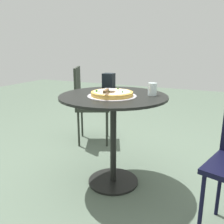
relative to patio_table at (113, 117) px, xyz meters
name	(u,v)px	position (x,y,z in m)	size (l,w,h in m)	color
ground_plane	(113,182)	(0.00, 0.00, -0.57)	(10.00, 10.00, 0.00)	#566756
patio_table	(113,117)	(0.00, 0.00, 0.00)	(0.84, 0.84, 0.75)	black
pizza_on_tray	(112,94)	(-0.01, 0.04, 0.20)	(0.37, 0.37, 0.05)	silver
pizza_server	(107,90)	(-0.01, 0.12, 0.24)	(0.10, 0.22, 0.02)	silver
drinking_cup	(152,89)	(-0.27, -0.13, 0.23)	(0.07, 0.07, 0.09)	silver
napkin_dispenser	(109,81)	(0.15, -0.23, 0.25)	(0.10, 0.08, 0.14)	black
patio_chair_near	(87,100)	(0.67, -0.71, -0.07)	(0.50, 0.50, 0.89)	#262C23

